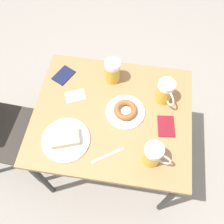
# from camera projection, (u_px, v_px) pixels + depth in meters

# --- Properties ---
(ground_plane) EXTENTS (8.00, 8.00, 0.00)m
(ground_plane) POSITION_uv_depth(u_px,v_px,m) (112.00, 156.00, 2.00)
(ground_plane) COLOR gray
(table) EXTENTS (0.74, 0.87, 0.71)m
(table) POSITION_uv_depth(u_px,v_px,m) (112.00, 119.00, 1.44)
(table) COLOR #997044
(table) RESTS_ON ground_plane
(plate_with_cake) EXTENTS (0.25, 0.25, 0.05)m
(plate_with_cake) POSITION_uv_depth(u_px,v_px,m) (66.00, 139.00, 1.29)
(plate_with_cake) COLOR silver
(plate_with_cake) RESTS_ON table
(plate_with_donut) EXTENTS (0.22, 0.22, 0.04)m
(plate_with_donut) POSITION_uv_depth(u_px,v_px,m) (125.00, 111.00, 1.37)
(plate_with_donut) COLOR silver
(plate_with_donut) RESTS_ON table
(beer_mug_left) EXTENTS (0.09, 0.14, 0.15)m
(beer_mug_left) POSITION_uv_depth(u_px,v_px,m) (153.00, 155.00, 1.19)
(beer_mug_left) COLOR gold
(beer_mug_left) RESTS_ON table
(beer_mug_center) EXTENTS (0.13, 0.10, 0.15)m
(beer_mug_center) POSITION_uv_depth(u_px,v_px,m) (165.00, 92.00, 1.36)
(beer_mug_center) COLOR gold
(beer_mug_center) RESTS_ON table
(beer_mug_right) EXTENTS (0.14, 0.09, 0.15)m
(beer_mug_right) POSITION_uv_depth(u_px,v_px,m) (112.00, 71.00, 1.43)
(beer_mug_right) COLOR gold
(beer_mug_right) RESTS_ON table
(napkin_folded) EXTENTS (0.11, 0.13, 0.00)m
(napkin_folded) POSITION_uv_depth(u_px,v_px,m) (75.00, 96.00, 1.43)
(napkin_folded) COLOR white
(napkin_folded) RESTS_ON table
(fork) EXTENTS (0.11, 0.15, 0.00)m
(fork) POSITION_uv_depth(u_px,v_px,m) (108.00, 155.00, 1.26)
(fork) COLOR silver
(fork) RESTS_ON table
(passport_near_edge) EXTENTS (0.14, 0.10, 0.01)m
(passport_near_edge) POSITION_uv_depth(u_px,v_px,m) (166.00, 126.00, 1.34)
(passport_near_edge) COLOR maroon
(passport_near_edge) RESTS_ON table
(passport_far_edge) EXTENTS (0.15, 0.13, 0.01)m
(passport_far_edge) POSITION_uv_depth(u_px,v_px,m) (64.00, 75.00, 1.50)
(passport_far_edge) COLOR #141938
(passport_far_edge) RESTS_ON table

